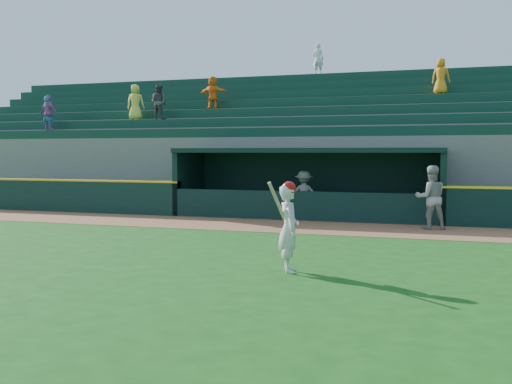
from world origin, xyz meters
TOP-DOWN VIEW (x-y plane):
  - ground at (0.00, 0.00)m, footprint 120.00×120.00m
  - warning_track at (0.00, 4.90)m, footprint 40.00×3.00m
  - field_wall_left at (-12.25, 6.55)m, footprint 15.50×0.30m
  - wall_stripe_left at (-12.25, 6.55)m, footprint 15.50×0.32m
  - dugout_player_front at (4.24, 5.57)m, footprint 1.10×0.96m
  - dugout_player_inside at (-0.07, 7.41)m, footprint 1.20×0.87m
  - dugout at (0.00, 8.00)m, footprint 9.40×2.80m
  - stands at (0.03, 12.57)m, footprint 34.50×6.25m
  - batter_at_plate at (1.69, -1.64)m, footprint 0.62×0.83m

SIDE VIEW (x-z plane):
  - ground at x=0.00m, z-range 0.00..0.00m
  - warning_track at x=0.00m, z-range 0.00..0.01m
  - field_wall_left at x=-12.25m, z-range 0.00..1.20m
  - dugout_player_inside at x=-0.07m, z-range 0.00..1.66m
  - batter_at_plate at x=1.69m, z-range 0.00..1.77m
  - dugout_player_front at x=4.24m, z-range 0.00..1.92m
  - wall_stripe_left at x=-12.25m, z-range 1.20..1.26m
  - dugout at x=0.00m, z-range 0.13..2.59m
  - stands at x=0.03m, z-range -1.35..6.15m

